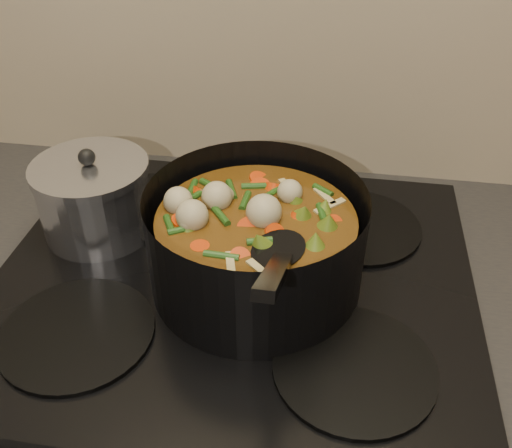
# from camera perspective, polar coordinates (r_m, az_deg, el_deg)

# --- Properties ---
(stovetop) EXTENTS (0.62, 0.54, 0.03)m
(stovetop) POSITION_cam_1_polar(r_m,az_deg,el_deg) (0.76, -2.27, -5.63)
(stovetop) COLOR black
(stovetop) RESTS_ON counter
(stockpot) EXTENTS (0.31, 0.38, 0.20)m
(stockpot) POSITION_cam_1_polar(r_m,az_deg,el_deg) (0.70, 0.01, -1.97)
(stockpot) COLOR black
(stockpot) RESTS_ON stovetop
(saucepan) EXTENTS (0.16, 0.16, 0.13)m
(saucepan) POSITION_cam_1_polar(r_m,az_deg,el_deg) (0.83, -15.81, 2.55)
(saucepan) COLOR silver
(saucepan) RESTS_ON stovetop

